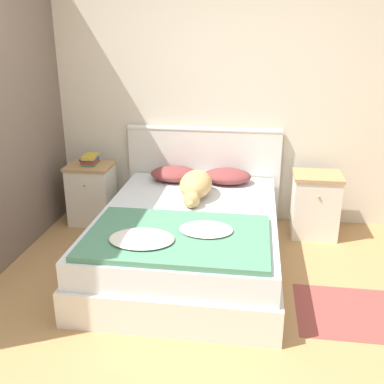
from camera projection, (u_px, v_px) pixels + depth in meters
The scene contains 13 objects.
ground_plane at pixel (156, 338), 2.94m from camera, with size 16.00×16.00×0.00m, color tan.
wall_back at pixel (199, 96), 4.48m from camera, with size 9.00×0.06×2.55m.
wall_side_left at pixel (3, 110), 3.67m from camera, with size 0.06×3.10×2.55m.
bed at pixel (189, 238), 3.79m from camera, with size 1.49×2.04×0.48m.
headboard at pixel (203, 171), 4.67m from camera, with size 1.57×0.06×0.98m.
nightstand_left at pixel (92, 193), 4.61m from camera, with size 0.45×0.40×0.62m.
nightstand_right at pixel (315, 205), 4.31m from camera, with size 0.45×0.40×0.62m.
pillow_left at pixel (174, 174), 4.45m from camera, with size 0.47×0.36×0.14m.
pillow_right at pixel (227, 176), 4.38m from camera, with size 0.47×0.36×0.14m.
quilt at pixel (176, 236), 3.21m from camera, with size 1.31×0.89×0.07m.
dog at pixel (196, 186), 4.00m from camera, with size 0.29×0.70×0.23m.
book_stack at pixel (90, 160), 4.51m from camera, with size 0.16×0.23×0.09m.
rug at pixel (370, 314), 3.18m from camera, with size 1.03×0.66×0.00m.
Camera 1 is at (0.58, -2.37, 1.90)m, focal length 42.00 mm.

